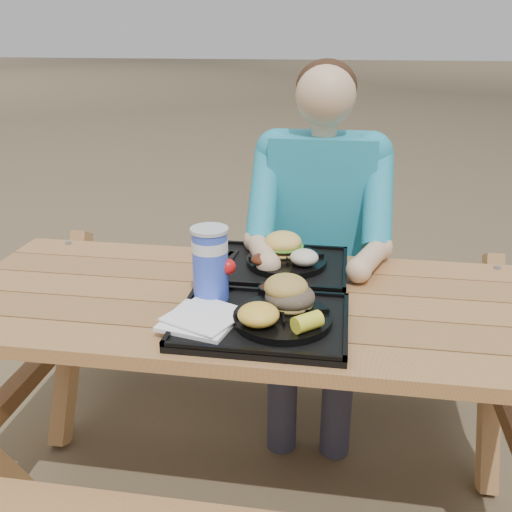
# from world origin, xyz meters

# --- Properties ---
(ground) EXTENTS (60.00, 60.00, 0.00)m
(ground) POSITION_xyz_m (0.00, 0.00, 0.00)
(ground) COLOR #999999
(ground) RESTS_ON ground
(picnic_table) EXTENTS (1.80, 1.49, 0.75)m
(picnic_table) POSITION_xyz_m (0.00, 0.00, 0.38)
(picnic_table) COLOR #999999
(picnic_table) RESTS_ON ground
(tray_near) EXTENTS (0.45, 0.35, 0.02)m
(tray_near) POSITION_xyz_m (0.04, -0.17, 0.76)
(tray_near) COLOR black
(tray_near) RESTS_ON picnic_table
(tray_far) EXTENTS (0.45, 0.35, 0.02)m
(tray_far) POSITION_xyz_m (0.04, 0.21, 0.76)
(tray_far) COLOR black
(tray_far) RESTS_ON picnic_table
(plate_near) EXTENTS (0.26, 0.26, 0.02)m
(plate_near) POSITION_xyz_m (0.10, -0.18, 0.78)
(plate_near) COLOR black
(plate_near) RESTS_ON tray_near
(plate_far) EXTENTS (0.26, 0.26, 0.02)m
(plate_far) POSITION_xyz_m (0.07, 0.22, 0.78)
(plate_far) COLOR black
(plate_far) RESTS_ON tray_far
(napkin_stack) EXTENTS (0.21, 0.21, 0.02)m
(napkin_stack) POSITION_xyz_m (-0.11, -0.21, 0.78)
(napkin_stack) COLOR white
(napkin_stack) RESTS_ON tray_near
(soda_cup) EXTENTS (0.10, 0.10, 0.20)m
(soda_cup) POSITION_xyz_m (-0.12, -0.07, 0.87)
(soda_cup) COLOR blue
(soda_cup) RESTS_ON tray_near
(condiment_bbq) EXTENTS (0.05, 0.05, 0.03)m
(condiment_bbq) POSITION_xyz_m (0.04, -0.04, 0.79)
(condiment_bbq) COLOR black
(condiment_bbq) RESTS_ON tray_near
(condiment_mustard) EXTENTS (0.04, 0.04, 0.03)m
(condiment_mustard) POSITION_xyz_m (0.11, -0.04, 0.78)
(condiment_mustard) COLOR yellow
(condiment_mustard) RESTS_ON tray_near
(sandwich) EXTENTS (0.13, 0.13, 0.13)m
(sandwich) POSITION_xyz_m (0.11, -0.12, 0.85)
(sandwich) COLOR #B89341
(sandwich) RESTS_ON plate_near
(mac_cheese) EXTENTS (0.11, 0.11, 0.05)m
(mac_cheese) POSITION_xyz_m (0.04, -0.23, 0.82)
(mac_cheese) COLOR yellow
(mac_cheese) RESTS_ON plate_near
(corn_cob) EXTENTS (0.10, 0.10, 0.04)m
(corn_cob) POSITION_xyz_m (0.17, -0.24, 0.81)
(corn_cob) COLOR yellow
(corn_cob) RESTS_ON plate_near
(cutlery_far) EXTENTS (0.04, 0.16, 0.01)m
(cutlery_far) POSITION_xyz_m (-0.13, 0.22, 0.77)
(cutlery_far) COLOR black
(cutlery_far) RESTS_ON tray_far
(burger) EXTENTS (0.13, 0.13, 0.11)m
(burger) POSITION_xyz_m (0.05, 0.26, 0.85)
(burger) COLOR #F8C457
(burger) RESTS_ON plate_far
(baked_beans) EXTENTS (0.08, 0.08, 0.04)m
(baked_beans) POSITION_xyz_m (0.00, 0.15, 0.81)
(baked_beans) COLOR #562111
(baked_beans) RESTS_ON plate_far
(potato_salad) EXTENTS (0.09, 0.09, 0.05)m
(potato_salad) POSITION_xyz_m (0.13, 0.17, 0.82)
(potato_salad) COLOR beige
(potato_salad) RESTS_ON plate_far
(diner) EXTENTS (0.48, 0.84, 1.28)m
(diner) POSITION_xyz_m (0.16, 0.56, 0.64)
(diner) COLOR teal
(diner) RESTS_ON ground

